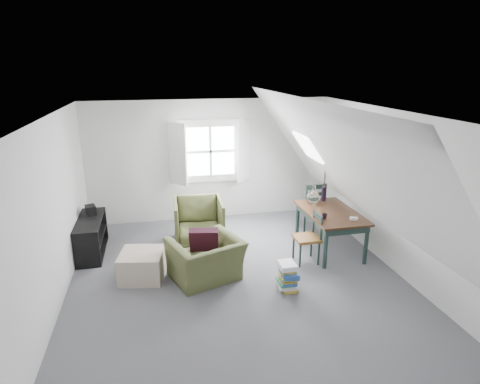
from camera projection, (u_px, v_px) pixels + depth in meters
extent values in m
plane|color=#535358|center=(238.00, 280.00, 6.13)|extent=(5.50, 5.50, 0.00)
plane|color=white|center=(238.00, 115.00, 5.37)|extent=(5.50, 5.50, 0.00)
plane|color=silver|center=(210.00, 160.00, 8.31)|extent=(5.00, 0.00, 5.00)
plane|color=silver|center=(310.00, 314.00, 3.19)|extent=(5.00, 0.00, 5.00)
plane|color=silver|center=(51.00, 217.00, 5.24)|extent=(0.00, 5.50, 5.50)
plane|color=silver|center=(394.00, 192.00, 6.26)|extent=(0.00, 5.50, 5.50)
plane|color=white|center=(123.00, 174.00, 5.28)|extent=(3.19, 5.50, 4.48)
plane|color=white|center=(341.00, 162.00, 5.91)|extent=(3.19, 5.50, 4.48)
cube|color=white|center=(210.00, 151.00, 8.23)|extent=(1.30, 0.04, 1.30)
cube|color=white|center=(177.00, 154.00, 7.94)|extent=(0.35, 0.35, 1.25)
cube|color=white|center=(244.00, 151.00, 8.22)|extent=(0.35, 0.35, 1.25)
cube|color=white|center=(210.00, 151.00, 8.22)|extent=(1.00, 0.02, 1.00)
cube|color=white|center=(210.00, 151.00, 8.20)|extent=(1.08, 0.04, 0.05)
cube|color=white|center=(210.00, 151.00, 8.20)|extent=(0.05, 0.04, 1.08)
cube|color=white|center=(308.00, 147.00, 7.13)|extent=(0.35, 0.75, 0.47)
imported|color=#474E2A|center=(206.00, 279.00, 6.17)|extent=(1.24, 1.16, 0.65)
imported|color=#474E2A|center=(199.00, 241.00, 7.47)|extent=(0.92, 0.94, 0.82)
cube|color=#340E1D|center=(204.00, 241.00, 6.14)|extent=(0.48, 0.33, 0.45)
cube|color=tan|center=(142.00, 265.00, 6.14)|extent=(0.74, 0.74, 0.42)
cube|color=black|center=(331.00, 212.00, 6.95)|extent=(0.86, 1.44, 0.04)
cube|color=#1C2F2B|center=(330.00, 216.00, 6.98)|extent=(0.77, 1.34, 0.11)
cylinder|color=#1C2F2B|center=(326.00, 249.00, 6.39)|extent=(0.07, 0.07, 0.68)
cylinder|color=#1C2F2B|center=(366.00, 245.00, 6.54)|extent=(0.07, 0.07, 0.68)
cylinder|color=#1C2F2B|center=(298.00, 220.00, 7.59)|extent=(0.07, 0.07, 0.68)
cylinder|color=#1C2F2B|center=(332.00, 217.00, 7.73)|extent=(0.07, 0.07, 0.68)
sphere|color=silver|center=(313.00, 197.00, 7.30)|extent=(0.24, 0.24, 0.24)
cylinder|color=silver|center=(314.00, 189.00, 7.25)|extent=(0.08, 0.08, 0.13)
cylinder|color=black|center=(324.00, 194.00, 7.44)|extent=(0.09, 0.09, 0.28)
cylinder|color=#3F2D1E|center=(325.00, 178.00, 7.35)|extent=(0.03, 0.06, 0.50)
cylinder|color=#3F2D1E|center=(325.00, 178.00, 7.36)|extent=(0.05, 0.07, 0.50)
cylinder|color=#3F2D1E|center=(324.00, 178.00, 7.33)|extent=(0.06, 0.08, 0.49)
imported|color=black|center=(324.00, 219.00, 6.62)|extent=(0.11, 0.11, 0.09)
cube|color=white|center=(354.00, 219.00, 6.56)|extent=(0.14, 0.12, 0.04)
cube|color=brown|center=(311.00, 206.00, 7.88)|extent=(0.47, 0.47, 0.06)
cylinder|color=#1C2F2B|center=(315.00, 214.00, 8.17)|extent=(0.04, 0.04, 0.48)
cylinder|color=#1C2F2B|center=(323.00, 221.00, 7.82)|extent=(0.04, 0.04, 0.48)
cylinder|color=#1C2F2B|center=(298.00, 215.00, 8.09)|extent=(0.04, 0.04, 0.48)
cylinder|color=#1C2F2B|center=(305.00, 222.00, 7.74)|extent=(0.04, 0.04, 0.48)
cylinder|color=#1C2F2B|center=(325.00, 196.00, 7.64)|extent=(0.04, 0.04, 0.50)
cylinder|color=#1C2F2B|center=(306.00, 198.00, 7.57)|extent=(0.04, 0.04, 0.50)
cube|color=#1C2F2B|center=(316.00, 187.00, 7.54)|extent=(0.38, 0.03, 0.09)
cube|color=#1C2F2B|center=(316.00, 194.00, 7.59)|extent=(0.38, 0.03, 0.07)
cube|color=brown|center=(307.00, 238.00, 6.59)|extent=(0.40, 0.40, 0.05)
cylinder|color=#1C2F2B|center=(294.00, 247.00, 6.77)|extent=(0.03, 0.03, 0.41)
cylinder|color=#1C2F2B|center=(311.00, 245.00, 6.84)|extent=(0.03, 0.03, 0.41)
cylinder|color=#1C2F2B|center=(300.00, 256.00, 6.47)|extent=(0.03, 0.03, 0.41)
cylinder|color=#1C2F2B|center=(319.00, 254.00, 6.54)|extent=(0.03, 0.03, 0.41)
cylinder|color=#1C2F2B|center=(314.00, 222.00, 6.71)|extent=(0.03, 0.03, 0.42)
cylinder|color=#1C2F2B|center=(321.00, 229.00, 6.41)|extent=(0.03, 0.03, 0.42)
cube|color=#1C2F2B|center=(318.00, 216.00, 6.51)|extent=(0.03, 0.32, 0.08)
cube|color=#1C2F2B|center=(318.00, 223.00, 6.55)|extent=(0.03, 0.32, 0.06)
cube|color=black|center=(93.00, 252.00, 7.03)|extent=(0.40, 1.21, 0.03)
cube|color=black|center=(91.00, 236.00, 6.95)|extent=(0.40, 1.21, 0.03)
cube|color=black|center=(89.00, 220.00, 6.85)|extent=(0.40, 1.21, 0.03)
cube|color=black|center=(86.00, 251.00, 6.39)|extent=(0.40, 0.03, 0.61)
cube|color=black|center=(96.00, 224.00, 7.50)|extent=(0.40, 0.03, 0.61)
cube|color=#264C99|center=(90.00, 255.00, 6.67)|extent=(0.18, 0.20, 0.22)
cube|color=red|center=(93.00, 243.00, 7.09)|extent=(0.18, 0.24, 0.22)
cube|color=white|center=(89.00, 235.00, 6.72)|extent=(0.18, 0.22, 0.20)
cube|color=black|center=(91.00, 210.00, 7.06)|extent=(0.22, 0.26, 0.18)
cube|color=#B29933|center=(289.00, 288.00, 5.88)|extent=(0.22, 0.29, 0.04)
cube|color=white|center=(286.00, 285.00, 5.88)|extent=(0.28, 0.31, 0.03)
cube|color=white|center=(289.00, 284.00, 5.86)|extent=(0.23, 0.31, 0.04)
cube|color=#337F4C|center=(286.00, 282.00, 5.85)|extent=(0.23, 0.29, 0.03)
cube|color=#264C99|center=(288.00, 281.00, 5.82)|extent=(0.25, 0.33, 0.03)
cube|color=#B29933|center=(288.00, 278.00, 5.84)|extent=(0.22, 0.29, 0.03)
cube|color=#B29933|center=(288.00, 276.00, 5.84)|extent=(0.25, 0.32, 0.04)
cube|color=#264C99|center=(290.00, 275.00, 5.80)|extent=(0.25, 0.33, 0.04)
cube|color=#264C99|center=(289.00, 273.00, 5.78)|extent=(0.26, 0.32, 0.03)
cube|color=#B29933|center=(287.00, 269.00, 5.82)|extent=(0.23, 0.30, 0.04)
cube|color=white|center=(287.00, 267.00, 5.80)|extent=(0.24, 0.27, 0.04)
cube|color=white|center=(287.00, 264.00, 5.79)|extent=(0.24, 0.29, 0.03)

